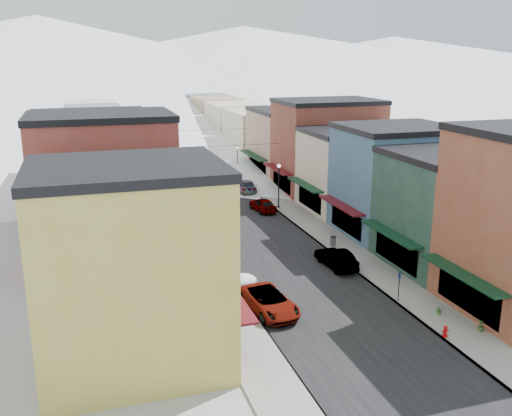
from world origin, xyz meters
TOP-DOWN VIEW (x-y plane):
  - ground at (0.00, 0.00)m, footprint 600.00×600.00m
  - road at (0.00, 60.00)m, footprint 10.00×160.00m
  - sidewalk_left at (-6.60, 60.00)m, footprint 3.20×160.00m
  - sidewalk_right at (6.60, 60.00)m, footprint 3.20×160.00m
  - curb_left at (-5.05, 60.00)m, footprint 0.10×160.00m
  - curb_right at (5.05, 60.00)m, footprint 0.10×160.00m
  - bldg_l_yellow at (-13.19, 4.00)m, footprint 11.30×8.70m
  - bldg_l_cream at (-13.19, 12.50)m, footprint 11.30×8.20m
  - bldg_l_brick_near at (-13.69, 20.50)m, footprint 12.30×8.20m
  - bldg_l_grayblue at (-13.19, 29.00)m, footprint 11.30×9.20m
  - bldg_l_brick_far at (-14.19, 38.00)m, footprint 13.30×9.20m
  - bldg_l_tan at (-13.19, 48.00)m, footprint 11.30×11.20m
  - bldg_r_green at (13.19, 12.00)m, footprint 11.30×9.20m
  - bldg_r_blue at (13.19, 21.00)m, footprint 11.30×9.20m
  - bldg_r_cream at (13.69, 30.00)m, footprint 12.30×9.20m
  - bldg_r_brick_far at (14.19, 39.00)m, footprint 13.30×9.20m
  - bldg_r_tan at (13.19, 49.00)m, footprint 11.30×11.20m
  - distant_blocks at (0.00, 83.00)m, footprint 34.00×55.00m
  - mountain_ridge at (-19.47, 277.18)m, footprint 670.00×340.00m
  - overhead_cables at (0.00, 47.50)m, footprint 16.40×15.04m
  - car_white_suv at (-3.92, 7.80)m, footprint 3.16×5.82m
  - car_silver_sedan at (-3.89, 22.51)m, footprint 2.14×4.65m
  - car_dark_hatch at (-4.26, 32.15)m, footprint 1.86×4.65m
  - car_silver_wagon at (-4.04, 42.88)m, footprint 2.28×4.81m
  - car_green_sedan at (3.95, 14.07)m, footprint 1.97×4.88m
  - car_gray_suv at (3.50, 32.11)m, footprint 2.24×4.63m
  - car_black_sedan at (4.30, 41.38)m, footprint 2.80×5.55m
  - car_lane_silver at (-0.93, 58.65)m, footprint 2.26×4.69m
  - car_lane_white at (1.00, 66.70)m, footprint 2.66×5.11m
  - fire_hydrant at (5.20, 1.00)m, footprint 0.44×0.33m
  - parking_sign at (5.20, 6.48)m, footprint 0.06×0.30m
  - trash_can at (5.79, 18.58)m, footprint 0.53×0.53m
  - streetlamp_near at (5.57, 32.67)m, footprint 0.41×0.41m
  - streetlamp_far at (6.04, 51.60)m, footprint 0.33×0.33m
  - planter_near at (6.73, 3.80)m, footprint 0.62×0.58m
  - planter_far at (7.80, 1.00)m, footprint 0.46×0.46m
  - snow_pile_near at (-4.54, 12.57)m, footprint 2.32×2.63m
  - snow_pile_mid at (-4.43, 24.45)m, footprint 2.59×2.79m
  - snow_pile_far at (-4.35, 40.66)m, footprint 2.35×2.64m

SIDE VIEW (x-z plane):
  - ground at x=0.00m, z-range 0.00..0.00m
  - road at x=0.00m, z-range 0.00..0.01m
  - sidewalk_left at x=-6.60m, z-range 0.00..0.15m
  - sidewalk_right at x=6.60m, z-range 0.00..0.15m
  - curb_left at x=-5.05m, z-range 0.00..0.15m
  - curb_right at x=5.05m, z-range 0.00..0.15m
  - planter_near at x=6.73m, z-range 0.15..0.70m
  - snow_pile_near at x=-4.54m, z-range -0.02..0.96m
  - snow_pile_far at x=-4.35m, z-range -0.02..0.97m
  - fire_hydrant at x=5.20m, z-range 0.12..0.87m
  - planter_far at x=7.80m, z-range 0.15..0.84m
  - snow_pile_mid at x=-4.43m, z-range -0.02..1.07m
  - trash_can at x=5.79m, z-range 0.16..1.06m
  - car_silver_wagon at x=-4.04m, z-range 0.00..1.36m
  - car_lane_white at x=1.00m, z-range 0.00..1.37m
  - car_dark_hatch at x=-4.26m, z-range 0.00..1.51m
  - car_gray_suv at x=3.50m, z-range 0.00..1.52m
  - car_lane_silver at x=-0.93m, z-range 0.00..1.55m
  - car_silver_sedan at x=-3.89m, z-range 0.00..1.55m
  - car_black_sedan at x=4.30m, z-range 0.00..1.55m
  - car_white_suv at x=-3.92m, z-range 0.00..1.55m
  - car_green_sedan at x=3.95m, z-range 0.00..1.58m
  - parking_sign at x=5.20m, z-range 0.34..2.56m
  - streetlamp_far at x=6.04m, z-range 0.66..4.59m
  - streetlamp_near at x=5.57m, z-range 0.80..5.74m
  - distant_blocks at x=0.00m, z-range 0.00..8.00m
  - bldg_r_cream at x=13.69m, z-range 0.01..9.01m
  - bldg_l_grayblue at x=-13.19m, z-range 0.01..9.01m
  - bldg_r_tan at x=13.19m, z-range 0.01..9.51m
  - bldg_r_green at x=13.19m, z-range 0.01..9.51m
  - bldg_l_cream at x=-13.19m, z-range 0.01..9.51m
  - bldg_l_tan at x=-13.19m, z-range 0.01..10.01m
  - bldg_r_blue at x=13.19m, z-range 0.01..10.51m
  - bldg_l_brick_far at x=-14.19m, z-range 0.01..11.01m
  - bldg_r_brick_far at x=14.19m, z-range 0.01..11.51m
  - bldg_l_yellow at x=-13.19m, z-range 0.01..11.51m
  - overhead_cables at x=0.00m, z-range 6.18..6.22m
  - bldg_l_brick_near at x=-13.69m, z-range 0.01..12.51m
  - mountain_ridge at x=-19.47m, z-range -2.64..31.36m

